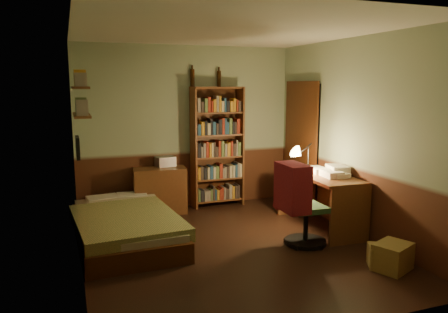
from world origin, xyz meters
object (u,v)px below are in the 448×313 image
object	(u,v)px
dresser	(160,190)
office_chair	(306,207)
mini_stereo	(165,161)
bed	(125,215)
bookshelf	(217,147)
desk_lamp	(308,153)
cardboard_box_a	(393,257)
desk	(320,201)
cardboard_box_b	(384,257)

from	to	relation	value
dresser	office_chair	size ratio (longest dim) A/B	0.83
mini_stereo	bed	bearing A→B (deg)	-135.21
bed	bookshelf	size ratio (longest dim) A/B	1.10
desk_lamp	mini_stereo	bearing A→B (deg)	145.40
bed	dresser	distance (m)	1.23
dresser	mini_stereo	bearing A→B (deg)	52.09
cardboard_box_a	office_chair	bearing A→B (deg)	116.25
desk	office_chair	size ratio (longest dim) A/B	1.50
cardboard_box_a	bookshelf	bearing A→B (deg)	107.19
office_chair	mini_stereo	bearing A→B (deg)	122.41
bed	desk_lamp	xyz separation A→B (m)	(2.49, -0.34, 0.73)
office_chair	dresser	bearing A→B (deg)	126.33
bookshelf	cardboard_box_b	size ratio (longest dim) A/B	5.79
bookshelf	desk	bearing A→B (deg)	-62.88
dresser	cardboard_box_a	size ratio (longest dim) A/B	2.03
bookshelf	desk	distance (m)	1.92
mini_stereo	desk	distance (m)	2.46
bookshelf	desk_lamp	size ratio (longest dim) A/B	3.49
desk_lamp	bookshelf	bearing A→B (deg)	126.62
bookshelf	cardboard_box_a	world-z (taller)	bookshelf
desk	cardboard_box_a	world-z (taller)	desk
cardboard_box_a	cardboard_box_b	world-z (taller)	cardboard_box_a
bed	desk	size ratio (longest dim) A/B	1.49
dresser	cardboard_box_b	distance (m)	3.46
mini_stereo	desk	xyz separation A→B (m)	(1.83, -1.59, -0.40)
desk_lamp	cardboard_box_b	bearing A→B (deg)	-79.86
dresser	bookshelf	bearing A→B (deg)	10.59
bed	desk	world-z (taller)	desk
mini_stereo	office_chair	xyz separation A→B (m)	(1.31, -2.10, -0.31)
bed	bookshelf	xyz separation A→B (m)	(1.66, 1.11, 0.66)
desk_lamp	office_chair	distance (m)	0.92
bed	cardboard_box_b	distance (m)	3.18
dresser	office_chair	xyz separation A→B (m)	(1.43, -1.98, 0.12)
bookshelf	mini_stereo	bearing A→B (deg)	172.36
bookshelf	desk_lamp	world-z (taller)	bookshelf
cardboard_box_a	cardboard_box_b	distance (m)	0.10
dresser	office_chair	bearing A→B (deg)	-48.48
bed	desk_lamp	world-z (taller)	desk_lamp
bookshelf	office_chair	world-z (taller)	bookshelf
mini_stereo	cardboard_box_b	xyz separation A→B (m)	(1.77, -3.02, -0.67)
desk_lamp	cardboard_box_a	world-z (taller)	desk_lamp
cardboard_box_a	bed	bearing A→B (deg)	143.20
mini_stereo	cardboard_box_b	size ratio (longest dim) A/B	0.85
bed	cardboard_box_a	size ratio (longest dim) A/B	5.47
desk	desk_lamp	size ratio (longest dim) A/B	2.58
cardboard_box_b	bed	bearing A→B (deg)	144.10
bed	dresser	bearing A→B (deg)	54.60
mini_stereo	office_chair	world-z (taller)	office_chair
mini_stereo	dresser	bearing A→B (deg)	-144.08
cardboard_box_a	desk	bearing A→B (deg)	89.00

